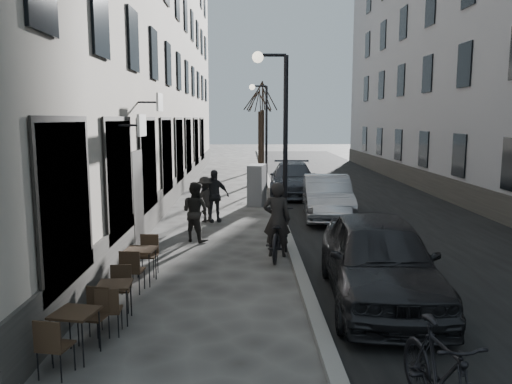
{
  "coord_description": "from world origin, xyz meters",
  "views": [
    {
      "loc": [
        -0.99,
        -6.63,
        3.46
      ],
      "look_at": [
        -0.77,
        4.57,
        1.8
      ],
      "focal_mm": 35.0,
      "sensor_mm": 36.0,
      "label": 1
    }
  ],
  "objects_px": {
    "car_far": "(293,179)",
    "pedestrian_near": "(195,212)",
    "streetlamp_near": "(279,130)",
    "tree_near": "(263,96)",
    "bicycle": "(277,234)",
    "moped": "(441,376)",
    "bistro_set_c": "(141,262)",
    "car_mid": "(327,197)",
    "pedestrian_mid": "(206,199)",
    "car_near": "(379,259)",
    "bistro_set_a": "(76,330)",
    "pedestrian_far": "(214,196)",
    "bistro_set_b": "(115,298)",
    "tree_far": "(260,100)",
    "utility_cabinet": "(257,185)",
    "streetlamp_far": "(263,124)"
  },
  "relations": [
    {
      "from": "streetlamp_near",
      "to": "tree_near",
      "type": "relative_size",
      "value": 0.89
    },
    {
      "from": "streetlamp_near",
      "to": "moped",
      "type": "height_order",
      "value": "streetlamp_near"
    },
    {
      "from": "bistro_set_b",
      "to": "moped",
      "type": "distance_m",
      "value": 5.35
    },
    {
      "from": "bistro_set_b",
      "to": "bicycle",
      "type": "xyz_separation_m",
      "value": [
        3.01,
        4.07,
        0.16
      ]
    },
    {
      "from": "streetlamp_near",
      "to": "bistro_set_c",
      "type": "height_order",
      "value": "streetlamp_near"
    },
    {
      "from": "pedestrian_near",
      "to": "pedestrian_far",
      "type": "height_order",
      "value": "pedestrian_far"
    },
    {
      "from": "car_mid",
      "to": "pedestrian_mid",
      "type": "bearing_deg",
      "value": -167.32
    },
    {
      "from": "streetlamp_near",
      "to": "utility_cabinet",
      "type": "relative_size",
      "value": 3.14
    },
    {
      "from": "tree_near",
      "to": "bicycle",
      "type": "height_order",
      "value": "tree_near"
    },
    {
      "from": "bicycle",
      "to": "car_near",
      "type": "bearing_deg",
      "value": 126.3
    },
    {
      "from": "pedestrian_mid",
      "to": "car_near",
      "type": "height_order",
      "value": "car_near"
    },
    {
      "from": "car_mid",
      "to": "car_far",
      "type": "distance_m",
      "value": 5.28
    },
    {
      "from": "streetlamp_near",
      "to": "car_far",
      "type": "distance_m",
      "value": 10.15
    },
    {
      "from": "car_near",
      "to": "car_mid",
      "type": "bearing_deg",
      "value": 91.93
    },
    {
      "from": "car_mid",
      "to": "pedestrian_near",
      "type": "bearing_deg",
      "value": -138.01
    },
    {
      "from": "pedestrian_far",
      "to": "car_mid",
      "type": "relative_size",
      "value": 0.4
    },
    {
      "from": "bistro_set_a",
      "to": "streetlamp_near",
      "type": "bearing_deg",
      "value": 71.52
    },
    {
      "from": "utility_cabinet",
      "to": "bistro_set_b",
      "type": "bearing_deg",
      "value": -90.73
    },
    {
      "from": "car_near",
      "to": "bistro_set_a",
      "type": "bearing_deg",
      "value": -151.91
    },
    {
      "from": "bistro_set_a",
      "to": "moped",
      "type": "distance_m",
      "value": 4.96
    },
    {
      "from": "bicycle",
      "to": "pedestrian_near",
      "type": "relative_size",
      "value": 1.3
    },
    {
      "from": "car_far",
      "to": "bistro_set_a",
      "type": "bearing_deg",
      "value": -102.65
    },
    {
      "from": "car_far",
      "to": "pedestrian_near",
      "type": "bearing_deg",
      "value": -108.79
    },
    {
      "from": "bistro_set_a",
      "to": "bistro_set_b",
      "type": "distance_m",
      "value": 1.32
    },
    {
      "from": "tree_far",
      "to": "pedestrian_mid",
      "type": "xyz_separation_m",
      "value": [
        -2.26,
        -17.08,
        -3.89
      ]
    },
    {
      "from": "pedestrian_near",
      "to": "pedestrian_mid",
      "type": "bearing_deg",
      "value": -59.42
    },
    {
      "from": "tree_near",
      "to": "moped",
      "type": "bearing_deg",
      "value": -86.68
    },
    {
      "from": "moped",
      "to": "utility_cabinet",
      "type": "bearing_deg",
      "value": 90.47
    },
    {
      "from": "moped",
      "to": "car_far",
      "type": "bearing_deg",
      "value": 83.87
    },
    {
      "from": "streetlamp_near",
      "to": "car_mid",
      "type": "relative_size",
      "value": 1.14
    },
    {
      "from": "tree_near",
      "to": "bistro_set_a",
      "type": "xyz_separation_m",
      "value": [
        -3.37,
        -20.74,
        -4.23
      ]
    },
    {
      "from": "pedestrian_near",
      "to": "car_near",
      "type": "relative_size",
      "value": 0.35
    },
    {
      "from": "bistro_set_c",
      "to": "moped",
      "type": "distance_m",
      "value": 6.68
    },
    {
      "from": "utility_cabinet",
      "to": "bicycle",
      "type": "distance_m",
      "value": 7.57
    },
    {
      "from": "streetlamp_near",
      "to": "pedestrian_near",
      "type": "xyz_separation_m",
      "value": [
        -2.27,
        1.24,
        -2.31
      ]
    },
    {
      "from": "bicycle",
      "to": "pedestrian_near",
      "type": "height_order",
      "value": "pedestrian_near"
    },
    {
      "from": "car_far",
      "to": "bistro_set_b",
      "type": "bearing_deg",
      "value": -103.24
    },
    {
      "from": "pedestrian_far",
      "to": "moped",
      "type": "distance_m",
      "value": 11.8
    },
    {
      "from": "car_near",
      "to": "car_mid",
      "type": "relative_size",
      "value": 1.08
    },
    {
      "from": "bistro_set_a",
      "to": "bistro_set_b",
      "type": "relative_size",
      "value": 1.05
    },
    {
      "from": "tree_near",
      "to": "utility_cabinet",
      "type": "height_order",
      "value": "tree_near"
    },
    {
      "from": "pedestrian_far",
      "to": "pedestrian_near",
      "type": "bearing_deg",
      "value": -116.07
    },
    {
      "from": "moped",
      "to": "pedestrian_near",
      "type": "bearing_deg",
      "value": 106.39
    },
    {
      "from": "tree_near",
      "to": "bicycle",
      "type": "relative_size",
      "value": 2.59
    },
    {
      "from": "bistro_set_b",
      "to": "pedestrian_far",
      "type": "relative_size",
      "value": 0.79
    },
    {
      "from": "streetlamp_far",
      "to": "moped",
      "type": "relative_size",
      "value": 2.63
    },
    {
      "from": "utility_cabinet",
      "to": "car_far",
      "type": "bearing_deg",
      "value": 69.14
    },
    {
      "from": "bicycle",
      "to": "moped",
      "type": "distance_m",
      "value": 7.19
    },
    {
      "from": "bistro_set_a",
      "to": "utility_cabinet",
      "type": "relative_size",
      "value": 0.9
    },
    {
      "from": "utility_cabinet",
      "to": "moped",
      "type": "height_order",
      "value": "utility_cabinet"
    }
  ]
}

